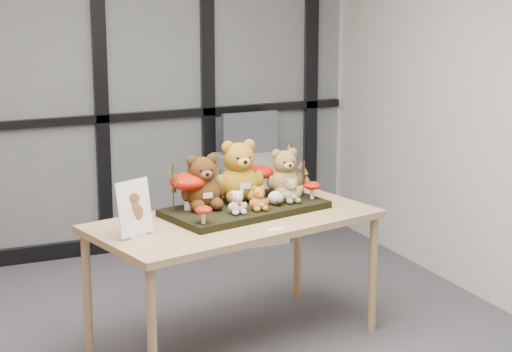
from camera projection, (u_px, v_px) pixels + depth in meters
name	position (u px, v px, depth m)	size (l,w,h in m)	color
room_shell	(134.00, 75.00, 4.41)	(5.00, 5.00, 5.00)	beige
glass_partition	(39.00, 73.00, 6.68)	(4.90, 0.06, 2.78)	#2D383F
display_table	(234.00, 229.00, 5.34)	(1.78, 1.17, 0.77)	#A67F5A
diorama_tray	(245.00, 209.00, 5.44)	(0.94, 0.47, 0.04)	black
bear_pooh_yellow	(238.00, 167.00, 5.50)	(0.31, 0.28, 0.40)	#A57517
bear_brown_medium	(202.00, 179.00, 5.34)	(0.27, 0.24, 0.35)	#47280D
bear_tan_back	(284.00, 169.00, 5.65)	(0.24, 0.22, 0.32)	olive
bear_small_yellow	(259.00, 197.00, 5.32)	(0.12, 0.11, 0.16)	orange
bear_white_bow	(237.00, 201.00, 5.24)	(0.12, 0.10, 0.15)	silver
bear_beige_small	(291.00, 189.00, 5.48)	(0.13, 0.11, 0.16)	#978856
plush_cream_hedgehog	(276.00, 197.00, 5.44)	(0.07, 0.06, 0.09)	silver
mushroom_back_left	(188.00, 190.00, 5.32)	(0.21, 0.21, 0.24)	#9B1105
mushroom_back_right	(258.00, 179.00, 5.64)	(0.19, 0.19, 0.21)	#9B1105
mushroom_front_left	(203.00, 214.00, 5.05)	(0.10, 0.10, 0.11)	#9B1105
mushroom_front_right	(312.00, 189.00, 5.57)	(0.10, 0.10, 0.12)	#9B1105
sprig_green_far_left	(173.00, 189.00, 5.26)	(0.05, 0.05, 0.28)	#10380C
sprig_green_mid_left	(192.00, 184.00, 5.39)	(0.05, 0.05, 0.27)	#10380C
sprig_dry_far_right	(291.00, 167.00, 5.73)	(0.05, 0.05, 0.31)	brown
sprig_dry_mid_right	(304.00, 178.00, 5.64)	(0.05, 0.05, 0.21)	brown
sprig_green_centre	(221.00, 185.00, 5.53)	(0.05, 0.05, 0.19)	#10380C
sign_holder	(134.00, 211.00, 4.93)	(0.22, 0.13, 0.31)	silver
label_card	(276.00, 229.00, 5.10)	(0.09, 0.03, 0.00)	white
cabinet	(251.00, 198.00, 7.36)	(0.54, 0.32, 0.73)	#9B948B
monitor	(250.00, 133.00, 7.25)	(0.46, 0.05, 0.33)	#51545A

